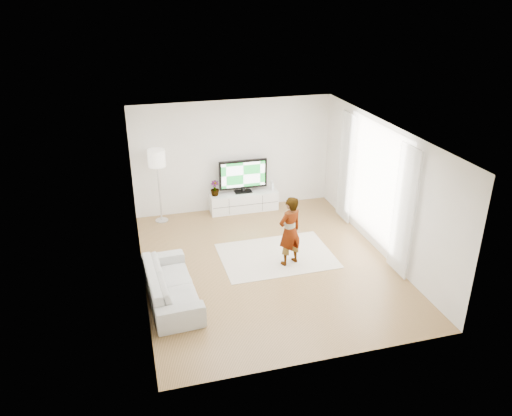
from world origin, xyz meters
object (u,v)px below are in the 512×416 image
object	(u,v)px
television	(243,175)
sofa	(171,284)
floor_lamp	(157,161)
media_console	(244,201)
rug	(277,256)
player	(290,231)

from	to	relation	value
television	sofa	size ratio (longest dim) A/B	0.58
floor_lamp	media_console	bearing A→B (deg)	2.28
rug	television	bearing A→B (deg)	92.33
television	floor_lamp	xyz separation A→B (m)	(-2.09, -0.11, 0.58)
media_console	floor_lamp	world-z (taller)	floor_lamp
television	floor_lamp	distance (m)	2.18
media_console	television	xyz separation A→B (m)	(0.00, 0.03, 0.70)
television	player	world-z (taller)	player
media_console	rug	distance (m)	2.50
player	floor_lamp	xyz separation A→B (m)	(-2.35, 2.77, 0.78)
rug	sofa	xyz separation A→B (m)	(-2.33, -1.00, 0.30)
rug	player	xyz separation A→B (m)	(0.15, -0.37, 0.75)
television	player	distance (m)	2.90
rug	floor_lamp	world-z (taller)	floor_lamp
rug	sofa	distance (m)	2.56
rug	sofa	world-z (taller)	sofa
sofa	rug	bearing A→B (deg)	-70.01
player	rug	bearing A→B (deg)	-88.20
media_console	television	bearing A→B (deg)	90.00
player	sofa	size ratio (longest dim) A/B	0.70
media_console	sofa	size ratio (longest dim) A/B	0.82
television	media_console	bearing A→B (deg)	-90.00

